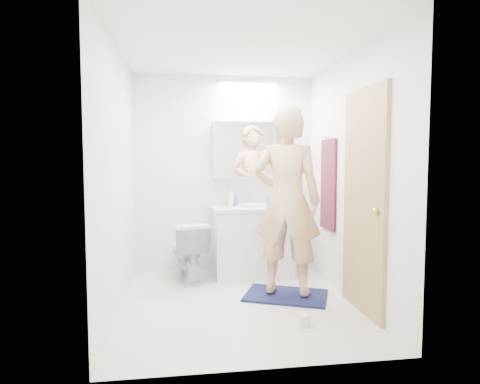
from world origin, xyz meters
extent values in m
plane|color=silver|center=(0.00, 0.00, 0.00)|extent=(2.50, 2.50, 0.00)
plane|color=white|center=(0.00, 0.00, 2.40)|extent=(2.50, 2.50, 0.00)
plane|color=white|center=(0.00, 1.25, 1.20)|extent=(2.50, 0.00, 2.50)
plane|color=white|center=(0.00, -1.25, 1.20)|extent=(2.50, 0.00, 2.50)
plane|color=white|center=(-1.10, 0.00, 1.20)|extent=(0.00, 2.50, 2.50)
plane|color=white|center=(1.10, 0.00, 1.20)|extent=(0.00, 2.50, 2.50)
cube|color=white|center=(0.30, 0.96, 0.39)|extent=(0.90, 0.55, 0.78)
cube|color=white|center=(0.30, 0.96, 0.80)|extent=(0.95, 0.58, 0.04)
cylinder|color=white|center=(0.30, 0.99, 0.84)|extent=(0.36, 0.36, 0.03)
cylinder|color=silver|center=(0.30, 1.19, 0.90)|extent=(0.02, 0.02, 0.16)
cube|color=white|center=(0.30, 1.18, 1.50)|extent=(0.88, 0.14, 0.70)
cube|color=silver|center=(0.30, 1.10, 1.50)|extent=(0.84, 0.01, 0.66)
imported|color=white|center=(-0.46, 0.85, 0.34)|extent=(0.50, 0.73, 0.68)
cube|color=#141D3F|center=(0.50, 0.13, 0.01)|extent=(0.95, 0.82, 0.02)
imported|color=#D8AC82|center=(0.50, 0.13, 0.97)|extent=(0.79, 0.67, 1.84)
cube|color=tan|center=(1.08, -0.35, 1.00)|extent=(0.04, 0.80, 2.00)
sphere|color=gold|center=(1.04, -0.65, 0.95)|extent=(0.06, 0.06, 0.06)
cube|color=#111537|center=(1.08, 0.55, 1.10)|extent=(0.02, 0.42, 1.00)
cylinder|color=silver|center=(1.07, 0.55, 1.62)|extent=(0.07, 0.02, 0.02)
imported|color=beige|center=(0.06, 1.11, 0.93)|extent=(0.10, 0.10, 0.22)
imported|color=#5D8EC7|center=(0.14, 1.15, 0.90)|extent=(0.10, 0.10, 0.15)
imported|color=#4275C8|center=(0.54, 1.12, 0.86)|extent=(0.10, 0.10, 0.09)
cylinder|color=silver|center=(0.46, -0.60, 0.05)|extent=(0.11, 0.11, 0.10)
camera|label=1|loc=(-0.53, -3.77, 1.35)|focal=30.52mm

